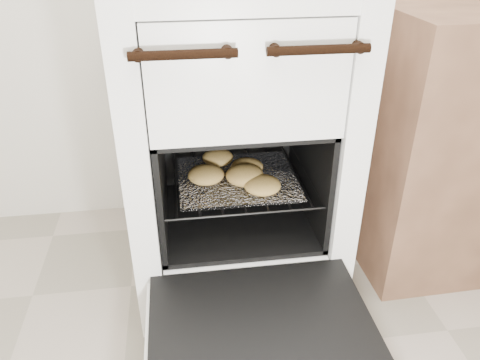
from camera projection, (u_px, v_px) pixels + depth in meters
name	position (u px, v px, depth m)	size (l,w,h in m)	color
stove	(233.00, 142.00, 1.53)	(0.66, 0.73, 1.01)	white
oven_door	(262.00, 330.00, 1.19)	(0.59, 0.46, 0.04)	black
oven_rack	(236.00, 177.00, 1.52)	(0.48, 0.46, 0.01)	black
foil_sheet	(237.00, 178.00, 1.49)	(0.37, 0.33, 0.01)	white
baked_rolls	(235.00, 172.00, 1.47)	(0.30, 0.34, 0.06)	#D6AE55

